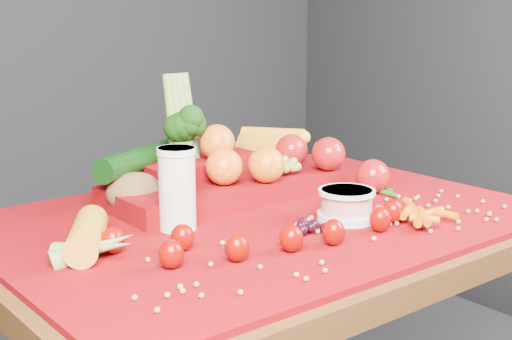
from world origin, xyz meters
TOP-DOWN VIEW (x-y plane):
  - table at (0.00, 0.00)m, footprint 1.10×0.80m
  - red_cloth at (0.00, 0.00)m, footprint 1.05×0.75m
  - milk_glass at (-0.18, 0.03)m, footprint 0.07×0.07m
  - yogurt_bowl at (0.10, -0.13)m, footprint 0.11×0.11m
  - strawberry_scatter at (-0.12, -0.14)m, footprint 0.54×0.28m
  - dark_grape_cluster at (-0.01, -0.14)m, footprint 0.06×0.05m
  - soybean_scatter at (0.00, -0.20)m, footprint 0.84×0.24m
  - corn_ear at (-0.38, -0.01)m, footprint 0.25×0.27m
  - potato at (-0.19, 0.18)m, footprint 0.12×0.09m
  - baby_carrot_pile at (0.21, -0.22)m, footprint 0.18×0.17m
  - green_bean_pile at (0.32, -0.01)m, footprint 0.14×0.12m
  - produce_mound at (0.04, 0.15)m, footprint 0.60×0.38m

SIDE VIEW (x-z plane):
  - table at x=0.00m, z-range 0.28..1.03m
  - red_cloth at x=0.00m, z-range 0.75..0.76m
  - soybean_scatter at x=0.00m, z-range 0.76..0.77m
  - green_bean_pile at x=0.32m, z-range 0.76..0.77m
  - dark_grape_cluster at x=-0.01m, z-range 0.76..0.79m
  - baby_carrot_pile at x=0.21m, z-range 0.76..0.79m
  - corn_ear at x=-0.38m, z-range 0.76..0.81m
  - strawberry_scatter at x=-0.12m, z-range 0.76..0.81m
  - yogurt_bowl at x=0.10m, z-range 0.76..0.83m
  - potato at x=-0.19m, z-range 0.76..0.84m
  - produce_mound at x=0.04m, z-range 0.69..0.95m
  - milk_glass at x=-0.18m, z-range 0.77..0.92m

